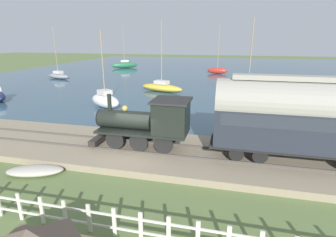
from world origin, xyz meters
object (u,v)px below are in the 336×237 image
at_px(sailboat_green, 125,65).
at_px(sailboat_gray, 59,76).
at_px(sailboat_yellow, 162,87).
at_px(rowboat_mid_harbor, 276,129).
at_px(steam_locomotive, 151,120).
at_px(sailboat_white, 105,100).
at_px(rowboat_near_shore, 118,118).
at_px(sailboat_red, 217,70).
at_px(passenger_coach, 307,116).
at_px(beached_dinghy, 35,171).
at_px(sailboat_teal, 247,101).

xyz_separation_m(sailboat_green, sailboat_gray, (-18.40, 4.52, -0.23)).
relative_size(sailboat_yellow, rowboat_mid_harbor, 4.03).
bearing_deg(sailboat_gray, steam_locomotive, -118.08).
distance_m(sailboat_white, sailboat_yellow, 9.87).
relative_size(steam_locomotive, rowboat_mid_harbor, 2.70).
distance_m(sailboat_yellow, rowboat_mid_harbor, 17.78).
relative_size(sailboat_gray, rowboat_near_shore, 3.95).
height_order(sailboat_gray, sailboat_red, sailboat_red).
bearing_deg(sailboat_white, rowboat_near_shore, -110.93).
relative_size(steam_locomotive, passenger_coach, 0.62).
xyz_separation_m(sailboat_yellow, rowboat_near_shore, (-13.27, 0.27, -0.33)).
xyz_separation_m(sailboat_red, rowboat_near_shore, (-33.04, 6.31, -0.43)).
relative_size(rowboat_mid_harbor, beached_dinghy, 0.72).
relative_size(sailboat_teal, rowboat_mid_harbor, 3.88).
distance_m(passenger_coach, rowboat_near_shore, 14.07).
distance_m(sailboat_white, sailboat_teal, 13.83).
bearing_deg(sailboat_green, sailboat_yellow, 177.64).
height_order(sailboat_green, beached_dinghy, sailboat_green).
relative_size(rowboat_near_shore, beached_dinghy, 0.71).
distance_m(sailboat_teal, rowboat_mid_harbor, 6.53).
bearing_deg(rowboat_mid_harbor, beached_dinghy, 159.77).
bearing_deg(sailboat_green, sailboat_teal, -175.14).
distance_m(rowboat_near_shore, beached_dinghy, 9.27).
bearing_deg(sailboat_gray, sailboat_teal, -95.81).
xyz_separation_m(steam_locomotive, beached_dinghy, (-3.66, 5.02, -1.91)).
bearing_deg(steam_locomotive, sailboat_teal, -26.26).
relative_size(sailboat_teal, sailboat_green, 0.89).
bearing_deg(sailboat_teal, sailboat_white, 100.97).
xyz_separation_m(sailboat_green, beached_dinghy, (-47.81, -14.78, -0.55)).
xyz_separation_m(steam_locomotive, sailboat_yellow, (18.87, 4.30, -1.55)).
height_order(sailboat_white, beached_dinghy, sailboat_white).
height_order(sailboat_red, rowboat_mid_harbor, sailboat_red).
distance_m(steam_locomotive, sailboat_green, 48.40).
distance_m(steam_locomotive, sailboat_white, 12.36).
height_order(passenger_coach, beached_dinghy, passenger_coach).
xyz_separation_m(sailboat_green, rowboat_mid_harbor, (-38.35, -27.53, -0.54)).
bearing_deg(sailboat_white, sailboat_yellow, 11.33).
bearing_deg(sailboat_white, sailboat_red, 13.34).
bearing_deg(steam_locomotive, passenger_coach, -90.00).
bearing_deg(passenger_coach, sailboat_yellow, 33.22).
xyz_separation_m(sailboat_teal, sailboat_gray, (13.70, 30.26, -0.24)).
bearing_deg(sailboat_teal, passenger_coach, -169.27).
bearing_deg(sailboat_red, passenger_coach, -163.41).
relative_size(sailboat_green, beached_dinghy, 3.14).
bearing_deg(steam_locomotive, sailboat_red, -2.58).
bearing_deg(sailboat_gray, sailboat_red, -45.10).
xyz_separation_m(sailboat_gray, rowboat_mid_harbor, (-19.95, -32.05, -0.31)).
xyz_separation_m(passenger_coach, sailboat_gray, (25.75, 32.37, -2.37)).
relative_size(steam_locomotive, sailboat_white, 0.79).
bearing_deg(passenger_coach, beached_dinghy, 105.65).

